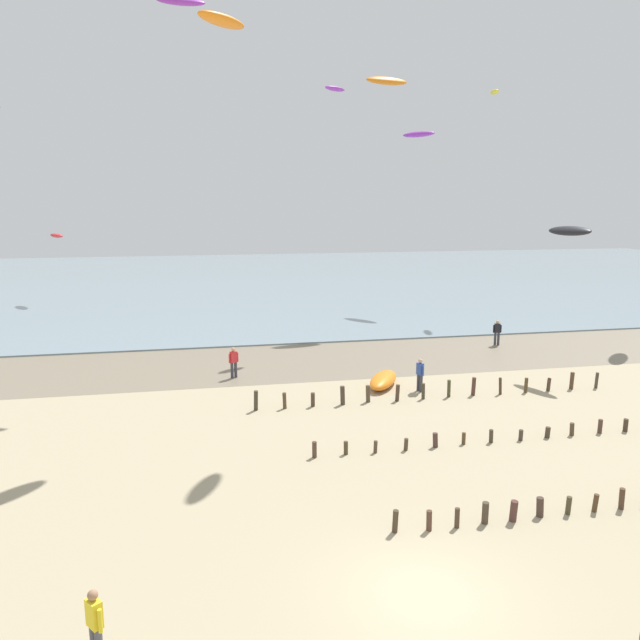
{
  "coord_description": "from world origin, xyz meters",
  "views": [
    {
      "loc": [
        -5.1,
        -12.55,
        9.5
      ],
      "look_at": [
        -0.25,
        12.05,
        4.57
      ],
      "focal_mm": 33.99,
      "sensor_mm": 36.0,
      "label": 1
    }
  ],
  "objects": [
    {
      "name": "person_right_flank",
      "position": [
        5.57,
        15.41,
        0.92
      ],
      "size": [
        0.32,
        0.55,
        1.71
      ],
      "color": "#383842",
      "rests_on": "ground"
    },
    {
      "name": "grounded_kite",
      "position": [
        4.02,
        16.63,
        0.33
      ],
      "size": [
        2.65,
        3.42,
        0.65
      ],
      "primitive_type": "ellipsoid",
      "rotation": [
        0.0,
        0.0,
        1.05
      ],
      "color": "orange",
      "rests_on": "ground"
    },
    {
      "name": "kite_aloft_5",
      "position": [
        14.21,
        40.3,
        15.31
      ],
      "size": [
        2.83,
        3.17,
        0.64
      ],
      "primitive_type": "ellipsoid",
      "rotation": [
        -0.13,
        0.0,
        2.24
      ],
      "color": "purple"
    },
    {
      "name": "person_by_waterline",
      "position": [
        -3.55,
        19.66,
        0.92
      ],
      "size": [
        0.53,
        0.34,
        1.71
      ],
      "color": "#383842",
      "rests_on": "ground"
    },
    {
      "name": "groyne_far",
      "position": [
        5.56,
        14.21,
        0.42
      ],
      "size": [
        17.8,
        0.36,
        0.95
      ],
      "color": "#3D3628",
      "rests_on": "ground"
    },
    {
      "name": "person_left_flank",
      "position": [
        14.18,
        23.93,
        0.92
      ],
      "size": [
        0.56,
        0.29,
        1.71
      ],
      "color": "#383842",
      "rests_on": "ground"
    },
    {
      "name": "person_mid_beach",
      "position": [
        -7.52,
        -0.83,
        0.92
      ],
      "size": [
        0.39,
        0.48,
        1.71
      ],
      "color": "#4C4C56",
      "rests_on": "ground"
    },
    {
      "name": "wet_sand_strip",
      "position": [
        0.0,
        22.41,
        0.0
      ],
      "size": [
        120.0,
        8.76,
        0.01
      ],
      "primitive_type": "cube",
      "color": "#7A6D59",
      "rests_on": "ground"
    },
    {
      "name": "groyne_mid",
      "position": [
        6.29,
        8.54,
        0.26
      ],
      "size": [
        14.7,
        0.31,
        0.63
      ],
      "color": "#4C362A",
      "rests_on": "ground"
    },
    {
      "name": "kite_aloft_7",
      "position": [
        -18.22,
        47.94,
        6.36
      ],
      "size": [
        2.01,
        2.65,
        0.5
      ],
      "primitive_type": "ellipsoid",
      "rotation": [
        0.11,
        0.0,
        2.08
      ],
      "color": "red"
    },
    {
      "name": "kite_aloft_4",
      "position": [
        4.05,
        28.73,
        16.82
      ],
      "size": [
        1.83,
        1.5,
        0.32
      ],
      "primitive_type": "ellipsoid",
      "rotation": [
        0.05,
        0.0,
        3.74
      ],
      "color": "purple"
    },
    {
      "name": "kite_aloft_9",
      "position": [
        -3.86,
        15.07,
        16.96
      ],
      "size": [
        2.55,
        2.55,
        0.49
      ],
      "primitive_type": "ellipsoid",
      "rotation": [
        -0.06,
        0.0,
        0.79
      ],
      "color": "orange"
    },
    {
      "name": "kite_aloft_0",
      "position": [
        14.93,
        17.82,
        7.89
      ],
      "size": [
        1.79,
        2.9,
        0.73
      ],
      "primitive_type": "ellipsoid",
      "rotation": [
        -0.38,
        0.0,
        1.9
      ],
      "color": "black"
    },
    {
      "name": "sea",
      "position": [
        0.0,
        61.79,
        0.05
      ],
      "size": [
        160.0,
        70.0,
        0.1
      ],
      "primitive_type": "cube",
      "color": "gray",
      "rests_on": "ground"
    },
    {
      "name": "kite_aloft_11",
      "position": [
        9.41,
        34.62,
        18.57
      ],
      "size": [
        3.58,
        1.75,
        0.97
      ],
      "primitive_type": "ellipsoid",
      "rotation": [
        0.45,
        0.0,
        0.16
      ],
      "color": "orange"
    },
    {
      "name": "kite_aloft_2",
      "position": [
        -5.63,
        22.7,
        19.84
      ],
      "size": [
        2.61,
        1.09,
        0.73
      ],
      "primitive_type": "ellipsoid",
      "rotation": [
        -0.47,
        0.0,
        3.21
      ],
      "color": "purple"
    },
    {
      "name": "kite_aloft_8",
      "position": [
        19.3,
        36.43,
        18.37
      ],
      "size": [
        1.0,
        1.89,
        0.36
      ],
      "primitive_type": "ellipsoid",
      "rotation": [
        0.12,
        0.0,
        1.34
      ],
      "color": "yellow"
    },
    {
      "name": "ground_plane",
      "position": [
        0.0,
        0.0,
        0.0
      ],
      "size": [
        160.0,
        160.0,
        0.0
      ],
      "primitive_type": "plane",
      "color": "tan"
    },
    {
      "name": "groyne_near",
      "position": [
        7.09,
        2.83,
        0.34
      ],
      "size": [
        13.19,
        0.35,
        0.76
      ],
      "color": "#413424",
      "rests_on": "ground"
    }
  ]
}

